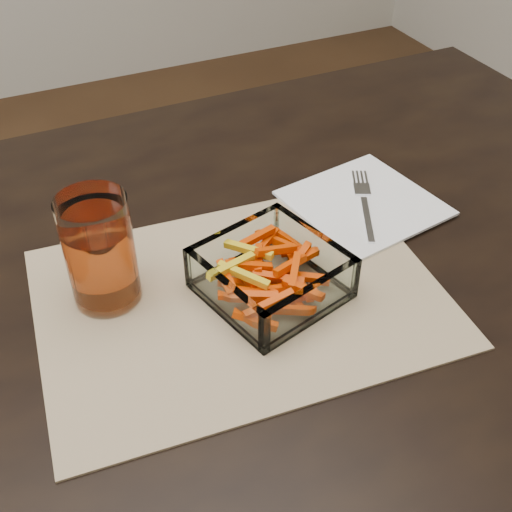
# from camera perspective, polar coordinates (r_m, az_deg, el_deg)

# --- Properties ---
(dining_table) EXTENTS (1.60, 0.90, 0.75)m
(dining_table) POSITION_cam_1_polar(r_m,az_deg,el_deg) (0.80, -10.04, -9.09)
(dining_table) COLOR black
(dining_table) RESTS_ON ground
(placemat) EXTENTS (0.48, 0.37, 0.00)m
(placemat) POSITION_cam_1_polar(r_m,az_deg,el_deg) (0.73, -1.42, -3.65)
(placemat) COLOR tan
(placemat) RESTS_ON dining_table
(glass_bowl) EXTENTS (0.17, 0.17, 0.05)m
(glass_bowl) POSITION_cam_1_polar(r_m,az_deg,el_deg) (0.72, 1.34, -1.82)
(glass_bowl) COLOR white
(glass_bowl) RESTS_ON placemat
(tumbler) EXTENTS (0.08, 0.08, 0.13)m
(tumbler) POSITION_cam_1_polar(r_m,az_deg,el_deg) (0.71, -13.65, 0.13)
(tumbler) COLOR white
(tumbler) RESTS_ON placemat
(napkin) EXTENTS (0.20, 0.20, 0.00)m
(napkin) POSITION_cam_1_polar(r_m,az_deg,el_deg) (0.88, 9.56, 4.68)
(napkin) COLOR white
(napkin) RESTS_ON placemat
(fork) EXTENTS (0.09, 0.15, 0.00)m
(fork) POSITION_cam_1_polar(r_m,az_deg,el_deg) (0.88, 9.60, 4.78)
(fork) COLOR silver
(fork) RESTS_ON napkin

